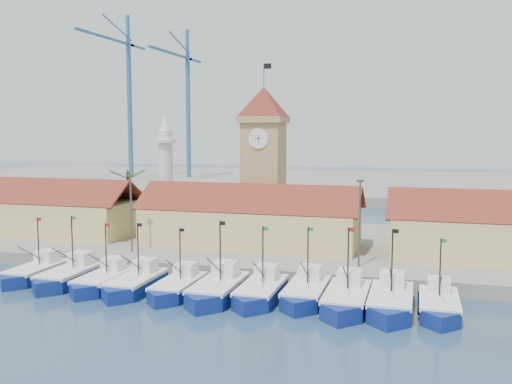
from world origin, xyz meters
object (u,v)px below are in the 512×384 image
(boat_5, at_px, (217,291))
(clock_tower, at_px, (264,158))
(minaret, at_px, (166,171))
(boat_0, at_px, (34,273))

(boat_5, height_order, clock_tower, clock_tower)
(boat_5, xyz_separation_m, minaret, (-17.10, 26.08, 8.95))
(boat_0, bearing_deg, minaret, 81.94)
(boat_0, xyz_separation_m, clock_tower, (18.53, 22.92, 11.26))
(clock_tower, bearing_deg, minaret, 172.39)
(boat_0, relative_size, clock_tower, 0.40)
(clock_tower, distance_m, minaret, 15.30)
(minaret, bearing_deg, boat_0, -98.06)
(boat_0, xyz_separation_m, minaret, (3.53, 24.93, 9.02))
(boat_5, bearing_deg, boat_0, 176.80)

